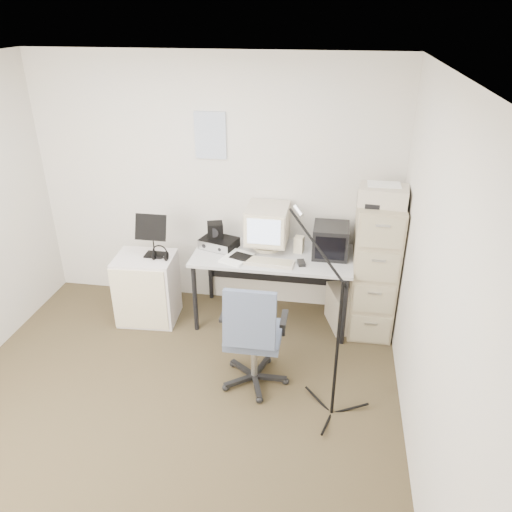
% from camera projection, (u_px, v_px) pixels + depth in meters
% --- Properties ---
extents(floor, '(3.60, 3.60, 0.01)m').
position_uv_depth(floor, '(166.00, 415.00, 3.86)').
color(floor, '#403922').
rests_on(floor, ground).
extents(ceiling, '(3.60, 3.60, 0.01)m').
position_uv_depth(ceiling, '(130.00, 74.00, 2.74)').
color(ceiling, white).
rests_on(ceiling, ground).
extents(wall_back, '(3.60, 0.02, 2.50)m').
position_uv_depth(wall_back, '(215.00, 186.00, 4.89)').
color(wall_back, silver).
rests_on(wall_back, ground).
extents(wall_right, '(0.02, 3.60, 2.50)m').
position_uv_depth(wall_right, '(433.00, 296.00, 3.04)').
color(wall_right, silver).
rests_on(wall_right, ground).
extents(wall_calendar, '(0.30, 0.02, 0.44)m').
position_uv_depth(wall_calendar, '(210.00, 135.00, 4.66)').
color(wall_calendar, white).
rests_on(wall_calendar, wall_back).
extents(filing_cabinet, '(0.40, 0.60, 1.30)m').
position_uv_depth(filing_cabinet, '(374.00, 268.00, 4.65)').
color(filing_cabinet, tan).
rests_on(filing_cabinet, floor).
extents(printer, '(0.44, 0.32, 0.16)m').
position_uv_depth(printer, '(383.00, 195.00, 4.27)').
color(printer, tan).
rests_on(printer, filing_cabinet).
extents(desk, '(1.50, 0.70, 0.73)m').
position_uv_depth(desk, '(272.00, 287.00, 4.89)').
color(desk, '#A9A9A9').
rests_on(desk, floor).
extents(crt_monitor, '(0.39, 0.41, 0.43)m').
position_uv_depth(crt_monitor, '(267.00, 228.00, 4.75)').
color(crt_monitor, tan).
rests_on(crt_monitor, desk).
extents(crt_tv, '(0.33, 0.34, 0.30)m').
position_uv_depth(crt_tv, '(331.00, 240.00, 4.64)').
color(crt_tv, black).
rests_on(crt_tv, desk).
extents(desk_speaker, '(0.10, 0.10, 0.16)m').
position_uv_depth(desk_speaker, '(299.00, 244.00, 4.73)').
color(desk_speaker, beige).
rests_on(desk_speaker, desk).
extents(keyboard, '(0.47, 0.20, 0.03)m').
position_uv_depth(keyboard, '(269.00, 262.00, 4.54)').
color(keyboard, tan).
rests_on(keyboard, desk).
extents(mouse, '(0.09, 0.12, 0.03)m').
position_uv_depth(mouse, '(301.00, 263.00, 4.52)').
color(mouse, black).
rests_on(mouse, desk).
extents(radio_receiver, '(0.39, 0.33, 0.10)m').
position_uv_depth(radio_receiver, '(219.00, 243.00, 4.83)').
color(radio_receiver, black).
rests_on(radio_receiver, desk).
extents(radio_speaker, '(0.18, 0.17, 0.15)m').
position_uv_depth(radio_speaker, '(215.00, 230.00, 4.81)').
color(radio_speaker, black).
rests_on(radio_speaker, radio_receiver).
extents(papers, '(0.31, 0.36, 0.02)m').
position_uv_depth(papers, '(237.00, 258.00, 4.63)').
color(papers, white).
rests_on(papers, desk).
extents(pc_tower, '(0.30, 0.45, 0.39)m').
position_uv_depth(pc_tower, '(340.00, 308.00, 4.87)').
color(pc_tower, tan).
rests_on(pc_tower, floor).
extents(office_chair, '(0.57, 0.57, 0.98)m').
position_uv_depth(office_chair, '(254.00, 333.00, 3.99)').
color(office_chair, '#515C70').
rests_on(office_chair, floor).
extents(side_cart, '(0.58, 0.48, 0.69)m').
position_uv_depth(side_cart, '(147.00, 288.00, 4.91)').
color(side_cart, silver).
rests_on(side_cart, floor).
extents(music_stand, '(0.33, 0.26, 0.44)m').
position_uv_depth(music_stand, '(153.00, 235.00, 4.69)').
color(music_stand, black).
rests_on(music_stand, side_cart).
extents(headphones, '(0.20, 0.20, 0.03)m').
position_uv_depth(headphones, '(160.00, 255.00, 4.69)').
color(headphones, black).
rests_on(headphones, side_cart).
extents(mic_stand, '(0.03, 0.03, 1.54)m').
position_uv_depth(mic_stand, '(339.00, 331.00, 3.54)').
color(mic_stand, black).
rests_on(mic_stand, floor).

